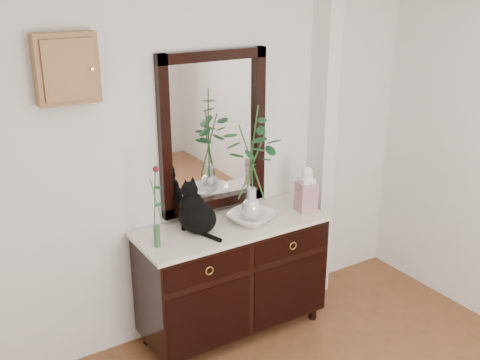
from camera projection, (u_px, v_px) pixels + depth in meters
wall_back at (200, 147)px, 3.79m from camera, size 3.60×0.04×2.70m
pilaster at (322, 129)px, 4.23m from camera, size 0.12×0.20×2.70m
sideboard at (232, 273)px, 3.94m from camera, size 1.33×0.52×0.82m
wall_mirror at (214, 132)px, 3.80m from camera, size 0.80×0.06×1.10m
key_cabinet at (67, 69)px, 3.13m from camera, size 0.35×0.10×0.40m
cat at (197, 208)px, 3.64m from camera, size 0.32×0.36×0.34m
lotus_bowl at (251, 217)px, 3.83m from camera, size 0.40×0.40×0.07m
vase_branches at (252, 163)px, 3.69m from camera, size 0.51×0.51×0.81m
bud_vase_rose at (155, 206)px, 3.41m from camera, size 0.08×0.08×0.54m
ginger_jar at (306, 188)px, 3.98m from camera, size 0.15×0.15×0.34m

